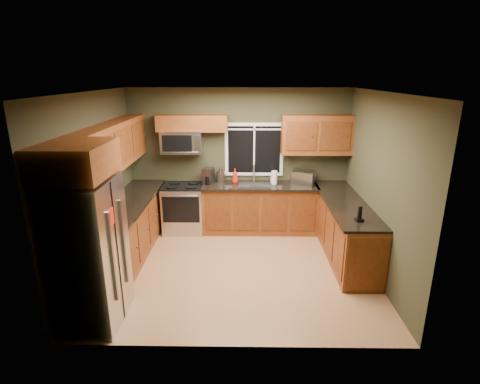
{
  "coord_description": "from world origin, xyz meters",
  "views": [
    {
      "loc": [
        0.13,
        -5.29,
        2.94
      ],
      "look_at": [
        0.05,
        0.35,
        1.15
      ],
      "focal_mm": 28.0,
      "sensor_mm": 36.0,
      "label": 1
    }
  ],
  "objects_px": {
    "paper_towel_roll": "(274,178)",
    "soap_bottle_a": "(235,176)",
    "coffee_maker": "(208,176)",
    "soap_bottle_b": "(273,178)",
    "microwave": "(182,142)",
    "kettle": "(221,175)",
    "toaster_oven": "(303,177)",
    "range": "(184,208)",
    "refrigerator": "(88,253)",
    "cordless_phone": "(359,217)"
  },
  "relations": [
    {
      "from": "microwave",
      "to": "kettle",
      "type": "bearing_deg",
      "value": 3.56
    },
    {
      "from": "toaster_oven",
      "to": "kettle",
      "type": "xyz_separation_m",
      "value": [
        -1.57,
        0.11,
        0.01
      ]
    },
    {
      "from": "toaster_oven",
      "to": "microwave",
      "type": "bearing_deg",
      "value": 178.41
    },
    {
      "from": "soap_bottle_a",
      "to": "soap_bottle_b",
      "type": "bearing_deg",
      "value": 3.66
    },
    {
      "from": "range",
      "to": "soap_bottle_a",
      "type": "distance_m",
      "value": 1.17
    },
    {
      "from": "refrigerator",
      "to": "toaster_oven",
      "type": "xyz_separation_m",
      "value": [
        2.97,
        2.84,
        0.17
      ]
    },
    {
      "from": "soap_bottle_b",
      "to": "cordless_phone",
      "type": "relative_size",
      "value": 0.79
    },
    {
      "from": "toaster_oven",
      "to": "soap_bottle_a",
      "type": "distance_m",
      "value": 1.3
    },
    {
      "from": "paper_towel_roll",
      "to": "soap_bottle_a",
      "type": "height_order",
      "value": "paper_towel_roll"
    },
    {
      "from": "paper_towel_roll",
      "to": "microwave",
      "type": "bearing_deg",
      "value": 177.38
    },
    {
      "from": "kettle",
      "to": "paper_towel_roll",
      "type": "height_order",
      "value": "kettle"
    },
    {
      "from": "paper_towel_roll",
      "to": "toaster_oven",
      "type": "bearing_deg",
      "value": 1.65
    },
    {
      "from": "kettle",
      "to": "soap_bottle_a",
      "type": "height_order",
      "value": "kettle"
    },
    {
      "from": "range",
      "to": "paper_towel_roll",
      "type": "height_order",
      "value": "paper_towel_roll"
    },
    {
      "from": "microwave",
      "to": "coffee_maker",
      "type": "distance_m",
      "value": 0.81
    },
    {
      "from": "range",
      "to": "soap_bottle_b",
      "type": "distance_m",
      "value": 1.82
    },
    {
      "from": "coffee_maker",
      "to": "paper_towel_roll",
      "type": "xyz_separation_m",
      "value": [
        1.25,
        -0.02,
        -0.01
      ]
    },
    {
      "from": "range",
      "to": "coffee_maker",
      "type": "distance_m",
      "value": 0.78
    },
    {
      "from": "microwave",
      "to": "toaster_oven",
      "type": "xyz_separation_m",
      "value": [
        2.28,
        -0.06,
        -0.66
      ]
    },
    {
      "from": "refrigerator",
      "to": "range",
      "type": "distance_m",
      "value": 2.89
    },
    {
      "from": "coffee_maker",
      "to": "soap_bottle_b",
      "type": "relative_size",
      "value": 1.69
    },
    {
      "from": "paper_towel_roll",
      "to": "cordless_phone",
      "type": "distance_m",
      "value": 2.14
    },
    {
      "from": "coffee_maker",
      "to": "cordless_phone",
      "type": "height_order",
      "value": "coffee_maker"
    },
    {
      "from": "toaster_oven",
      "to": "soap_bottle_a",
      "type": "bearing_deg",
      "value": 177.11
    },
    {
      "from": "range",
      "to": "cordless_phone",
      "type": "distance_m",
      "value": 3.37
    },
    {
      "from": "soap_bottle_b",
      "to": "paper_towel_roll",
      "type": "bearing_deg",
      "value": -85.15
    },
    {
      "from": "toaster_oven",
      "to": "cordless_phone",
      "type": "height_order",
      "value": "toaster_oven"
    },
    {
      "from": "microwave",
      "to": "paper_towel_roll",
      "type": "xyz_separation_m",
      "value": [
        1.73,
        -0.08,
        -0.66
      ]
    },
    {
      "from": "range",
      "to": "kettle",
      "type": "height_order",
      "value": "kettle"
    },
    {
      "from": "microwave",
      "to": "soap_bottle_a",
      "type": "relative_size",
      "value": 2.75
    },
    {
      "from": "range",
      "to": "soap_bottle_b",
      "type": "bearing_deg",
      "value": 6.14
    },
    {
      "from": "coffee_maker",
      "to": "soap_bottle_b",
      "type": "distance_m",
      "value": 1.25
    },
    {
      "from": "toaster_oven",
      "to": "soap_bottle_b",
      "type": "height_order",
      "value": "toaster_oven"
    },
    {
      "from": "range",
      "to": "soap_bottle_a",
      "type": "xyz_separation_m",
      "value": [
        0.99,
        0.14,
        0.61
      ]
    },
    {
      "from": "microwave",
      "to": "coffee_maker",
      "type": "bearing_deg",
      "value": -6.69
    },
    {
      "from": "microwave",
      "to": "toaster_oven",
      "type": "relative_size",
      "value": 1.54
    },
    {
      "from": "refrigerator",
      "to": "coffee_maker",
      "type": "bearing_deg",
      "value": 67.69
    },
    {
      "from": "microwave",
      "to": "paper_towel_roll",
      "type": "bearing_deg",
      "value": -2.62
    },
    {
      "from": "refrigerator",
      "to": "cordless_phone",
      "type": "distance_m",
      "value": 3.62
    },
    {
      "from": "soap_bottle_b",
      "to": "cordless_phone",
      "type": "xyz_separation_m",
      "value": [
        1.08,
        -1.99,
        -0.02
      ]
    },
    {
      "from": "range",
      "to": "cordless_phone",
      "type": "bearing_deg",
      "value": -32.72
    },
    {
      "from": "range",
      "to": "toaster_oven",
      "type": "height_order",
      "value": "toaster_oven"
    },
    {
      "from": "range",
      "to": "kettle",
      "type": "bearing_deg",
      "value": 14.22
    },
    {
      "from": "toaster_oven",
      "to": "paper_towel_roll",
      "type": "relative_size",
      "value": 1.75
    },
    {
      "from": "cordless_phone",
      "to": "refrigerator",
      "type": "bearing_deg",
      "value": -164.48
    },
    {
      "from": "soap_bottle_b",
      "to": "range",
      "type": "bearing_deg",
      "value": -173.86
    },
    {
      "from": "kettle",
      "to": "paper_towel_roll",
      "type": "xyz_separation_m",
      "value": [
        1.02,
        -0.12,
        -0.01
      ]
    },
    {
      "from": "kettle",
      "to": "soap_bottle_b",
      "type": "xyz_separation_m",
      "value": [
        1.01,
        0.0,
        -0.05
      ]
    },
    {
      "from": "toaster_oven",
      "to": "paper_towel_roll",
      "type": "xyz_separation_m",
      "value": [
        -0.55,
        -0.02,
        0.0
      ]
    },
    {
      "from": "refrigerator",
      "to": "cordless_phone",
      "type": "bearing_deg",
      "value": 15.52
    }
  ]
}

